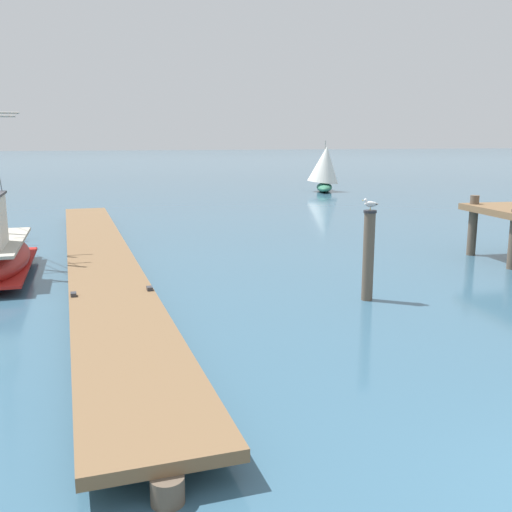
{
  "coord_description": "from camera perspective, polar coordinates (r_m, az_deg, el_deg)",
  "views": [
    {
      "loc": [
        -5.18,
        -3.38,
        3.71
      ],
      "look_at": [
        -1.95,
        7.56,
        1.4
      ],
      "focal_mm": 40.56,
      "sensor_mm": 36.0,
      "label": 1
    }
  ],
  "objects": [
    {
      "name": "perched_seagull",
      "position": [
        13.45,
        11.24,
        5.08
      ],
      "size": [
        0.34,
        0.27,
        0.26
      ],
      "color": "gold",
      "rests_on": "mooring_piling"
    },
    {
      "name": "mooring_piling",
      "position": [
        13.63,
        11.03,
        0.18
      ],
      "size": [
        0.3,
        0.3,
        2.12
      ],
      "color": "brown",
      "rests_on": "ground"
    },
    {
      "name": "floating_dock",
      "position": [
        17.45,
        -15.15,
        -0.01
      ],
      "size": [
        2.49,
        23.77,
        0.53
      ],
      "color": "brown",
      "rests_on": "ground"
    },
    {
      "name": "distant_sailboat",
      "position": [
        42.21,
        6.8,
        8.56
      ],
      "size": [
        3.14,
        4.51,
        3.61
      ],
      "color": "#337556",
      "rests_on": "ground"
    }
  ]
}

